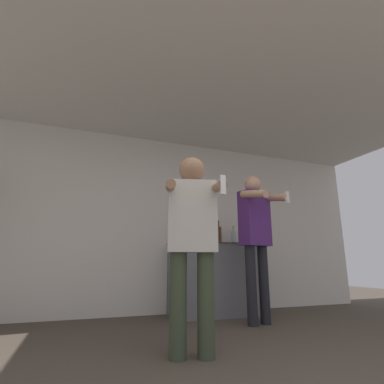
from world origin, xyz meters
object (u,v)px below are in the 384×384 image
object	(u,v)px
person_woman_foreground	(192,236)
person_man_side	(256,231)
bottle_green_wine	(234,237)
bottle_short_whiskey	(202,235)
bottle_brown_liquor	(218,235)
bottle_tall_gin	(242,237)

from	to	relation	value
person_woman_foreground	person_man_side	xyz separation A→B (m)	(1.16, 0.90, 0.17)
person_woman_foreground	person_man_side	distance (m)	1.48
bottle_green_wine	person_woman_foreground	distance (m)	2.16
bottle_short_whiskey	bottle_green_wine	size ratio (longest dim) A/B	1.13
bottle_brown_liquor	person_woman_foreground	size ratio (longest dim) A/B	0.22
bottle_short_whiskey	person_man_side	world-z (taller)	person_man_side
bottle_green_wine	person_man_side	distance (m)	0.84
bottle_short_whiskey	person_man_side	xyz separation A→B (m)	(0.37, -0.83, -0.01)
bottle_green_wine	person_man_side	bearing A→B (deg)	-99.20
bottle_tall_gin	bottle_green_wine	world-z (taller)	bottle_tall_gin
bottle_tall_gin	bottle_brown_liquor	bearing A→B (deg)	180.00
bottle_green_wine	bottle_tall_gin	bearing A→B (deg)	0.00
bottle_green_wine	person_man_side	xyz separation A→B (m)	(-0.13, -0.83, -0.00)
bottle_short_whiskey	bottle_green_wine	distance (m)	0.50
bottle_brown_liquor	bottle_green_wine	xyz separation A→B (m)	(0.25, 0.00, -0.02)
bottle_tall_gin	person_man_side	bearing A→B (deg)	-108.66
bottle_brown_liquor	bottle_short_whiskey	bearing A→B (deg)	180.00
person_woman_foreground	person_man_side	size ratio (longest dim) A/B	0.88
bottle_tall_gin	person_man_side	world-z (taller)	person_man_side
bottle_short_whiskey	bottle_green_wine	world-z (taller)	bottle_short_whiskey
bottle_brown_liquor	bottle_green_wine	size ratio (longest dim) A/B	1.28
bottle_tall_gin	person_woman_foreground	xyz separation A→B (m)	(-1.44, -1.73, -0.18)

